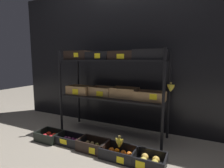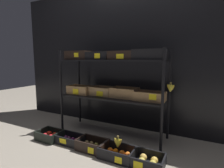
# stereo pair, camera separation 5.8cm
# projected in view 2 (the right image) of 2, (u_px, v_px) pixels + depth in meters

# --- Properties ---
(ground_plane) EXTENTS (10.00, 10.00, 0.00)m
(ground_plane) POSITION_uv_depth(u_px,v_px,m) (112.00, 134.00, 2.42)
(ground_plane) COLOR gray
(storefront_wall) EXTENTS (3.80, 0.12, 2.10)m
(storefront_wall) POSITION_uv_depth(u_px,v_px,m) (124.00, 58.00, 2.64)
(storefront_wall) COLOR black
(storefront_wall) RESTS_ON ground_plane
(display_rack) EXTENTS (1.51, 0.45, 1.14)m
(display_rack) POSITION_uv_depth(u_px,v_px,m) (112.00, 78.00, 2.31)
(display_rack) COLOR black
(display_rack) RESTS_ON ground_plane
(crate_ground_apple_red) EXTENTS (0.30, 0.24, 0.11)m
(crate_ground_apple_red) POSITION_uv_depth(u_px,v_px,m) (50.00, 136.00, 2.26)
(crate_ground_apple_red) COLOR black
(crate_ground_apple_red) RESTS_ON ground_plane
(crate_ground_plum) EXTENTS (0.36, 0.21, 0.11)m
(crate_ground_plum) POSITION_uv_depth(u_px,v_px,m) (71.00, 140.00, 2.15)
(crate_ground_plum) COLOR black
(crate_ground_plum) RESTS_ON ground_plane
(crate_ground_kiwi) EXTENTS (0.34, 0.22, 0.12)m
(crate_ground_kiwi) POSITION_uv_depth(u_px,v_px,m) (92.00, 146.00, 1.99)
(crate_ground_kiwi) COLOR black
(crate_ground_kiwi) RESTS_ON ground_plane
(crate_ground_tangerine) EXTENTS (0.36, 0.24, 0.12)m
(crate_ground_tangerine) POSITION_uv_depth(u_px,v_px,m) (117.00, 154.00, 1.83)
(crate_ground_tangerine) COLOR black
(crate_ground_tangerine) RESTS_ON ground_plane
(crate_ground_apple_gold) EXTENTS (0.32, 0.25, 0.11)m
(crate_ground_apple_gold) POSITION_uv_depth(u_px,v_px,m) (148.00, 161.00, 1.70)
(crate_ground_apple_gold) COLOR black
(crate_ground_apple_gold) RESTS_ON ground_plane
(banana_bunch_loose) EXTENTS (0.11, 0.04, 0.13)m
(banana_bunch_loose) POSITION_uv_depth(u_px,v_px,m) (118.00, 142.00, 1.81)
(banana_bunch_loose) COLOR brown
(banana_bunch_loose) RESTS_ON crate_ground_tangerine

